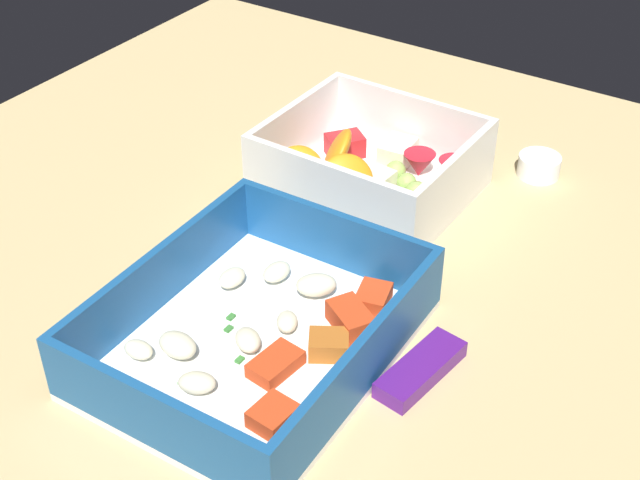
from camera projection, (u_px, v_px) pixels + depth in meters
table_surface at (308, 284)px, 65.96cm from camera, size 80.00×80.00×2.00cm
pasta_container at (261, 333)px, 57.96cm from camera, size 21.18×17.09×5.14cm
fruit_bowl at (372, 171)px, 73.00cm from camera, size 14.03×15.87×6.06cm
candy_bar at (421, 369)px, 56.53cm from camera, size 7.26×3.34×1.20cm
paper_cup_liner at (539, 166)px, 75.86cm from camera, size 3.60×3.60×1.82cm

